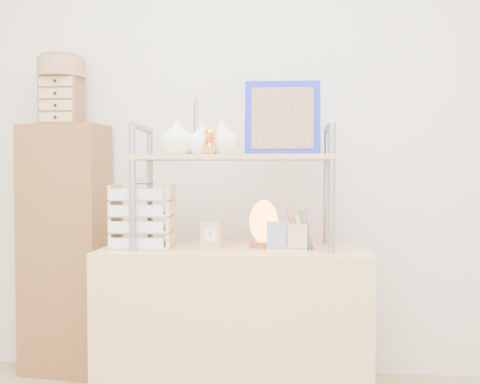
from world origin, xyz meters
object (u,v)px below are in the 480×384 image
(desk, at_px, (234,328))
(cabinet, at_px, (65,250))
(salt_lamp, at_px, (264,223))
(letter_tray, at_px, (142,219))

(desk, relative_size, cabinet, 0.89)
(cabinet, distance_m, salt_lamp, 1.16)
(letter_tray, bearing_deg, desk, 2.86)
(desk, distance_m, cabinet, 1.07)
(cabinet, height_order, letter_tray, cabinet)
(letter_tray, relative_size, salt_lamp, 1.47)
(letter_tray, height_order, salt_lamp, letter_tray)
(letter_tray, bearing_deg, cabinet, 143.94)
(cabinet, xyz_separation_m, letter_tray, (0.54, -0.39, 0.20))
(letter_tray, bearing_deg, salt_lamp, 4.55)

